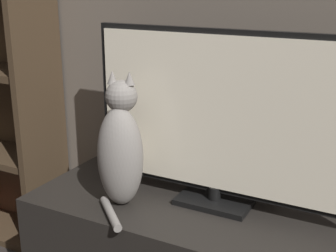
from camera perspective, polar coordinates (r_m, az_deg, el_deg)
The scene contains 2 objects.
tv at distance 1.57m, azimuth 6.05°, elevation 0.91°, with size 0.91×0.16×0.61m.
cat at distance 1.61m, azimuth -5.78°, elevation -2.87°, with size 0.20×0.28×0.47m.
Camera 1 is at (0.54, -0.40, 1.20)m, focal length 50.00 mm.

